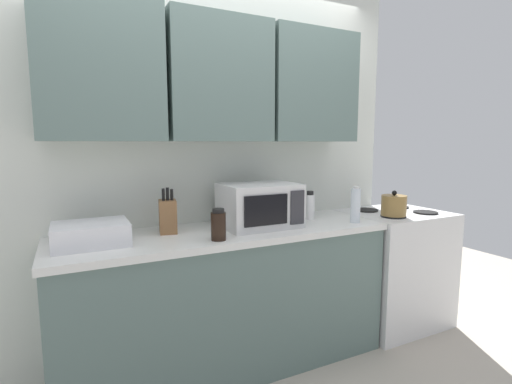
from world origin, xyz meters
TOP-DOWN VIEW (x-y plane):
  - wall_back_with_cabinets at (-0.00, -0.07)m, footprint 2.94×0.38m
  - counter_run at (0.00, -0.30)m, footprint 2.07×0.63m
  - stove_range at (1.42, -0.32)m, footprint 0.76×0.64m
  - kettle at (1.25, -0.46)m, footprint 0.18×0.18m
  - microwave at (0.23, -0.30)m, footprint 0.48×0.37m
  - dish_rack at (-0.78, -0.30)m, footprint 0.38×0.30m
  - knife_block at (-0.35, -0.21)m, footprint 0.12×0.13m
  - bottle_soy_dark at (-0.14, -0.51)m, footprint 0.08×0.08m
  - bottle_clear_tall at (0.87, -0.48)m, footprint 0.07×0.07m
  - bottle_white_jar at (0.65, -0.25)m, footprint 0.07×0.07m

SIDE VIEW (x-z plane):
  - counter_run at x=0.00m, z-range 0.00..0.90m
  - stove_range at x=1.42m, z-range 0.00..0.91m
  - dish_rack at x=-0.78m, z-range 0.90..1.02m
  - bottle_soy_dark at x=-0.14m, z-range 0.90..1.08m
  - kettle at x=1.25m, z-range 0.89..1.08m
  - bottle_white_jar at x=0.65m, z-range 0.89..1.10m
  - knife_block at x=-0.35m, z-range 0.87..1.14m
  - bottle_clear_tall at x=0.87m, z-range 0.90..1.14m
  - microwave at x=0.23m, z-range 0.90..1.18m
  - wall_back_with_cabinets at x=0.00m, z-range 0.27..2.87m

